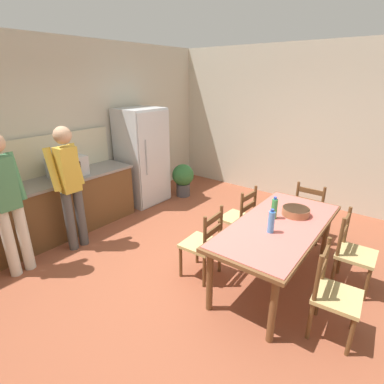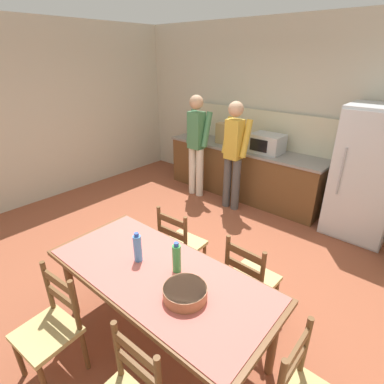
{
  "view_description": "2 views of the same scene",
  "coord_description": "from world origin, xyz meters",
  "px_view_note": "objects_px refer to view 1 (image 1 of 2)",
  "views": [
    {
      "loc": [
        -2.5,
        -1.97,
        2.31
      ],
      "look_at": [
        -0.15,
        -0.12,
        1.16
      ],
      "focal_mm": 28.0,
      "sensor_mm": 36.0,
      "label": 1
    },
    {
      "loc": [
        1.95,
        -2.14,
        2.35
      ],
      "look_at": [
        0.14,
        -0.06,
        1.08
      ],
      "focal_mm": 28.0,
      "sensor_mm": 36.0,
      "label": 2
    }
  ],
  "objects_px": {
    "chair_side_near_left": "(333,294)",
    "person_at_counter": "(69,183)",
    "bottle_off_centre": "(274,209)",
    "refrigerator": "(142,157)",
    "dining_table": "(278,230)",
    "paper_bag": "(6,179)",
    "serving_bowl": "(296,211)",
    "chair_side_far_left": "(203,244)",
    "microwave": "(68,167)",
    "potted_plant": "(183,178)",
    "bottle_near_centre": "(271,222)",
    "chair_side_far_right": "(239,218)",
    "person_at_sink": "(6,199)",
    "chair_side_near_right": "(353,253)",
    "chair_head_end": "(310,212)"
  },
  "relations": [
    {
      "from": "dining_table",
      "to": "person_at_sink",
      "type": "xyz_separation_m",
      "value": [
        -1.8,
        2.58,
        0.31
      ]
    },
    {
      "from": "dining_table",
      "to": "chair_side_near_left",
      "type": "relative_size",
      "value": 2.16
    },
    {
      "from": "chair_side_far_right",
      "to": "person_at_counter",
      "type": "height_order",
      "value": "person_at_counter"
    },
    {
      "from": "person_at_counter",
      "to": "chair_side_far_left",
      "type": "bearing_deg",
      "value": -162.81
    },
    {
      "from": "chair_side_near_left",
      "to": "person_at_counter",
      "type": "xyz_separation_m",
      "value": [
        -0.59,
        3.3,
        0.53
      ]
    },
    {
      "from": "bottle_off_centre",
      "to": "potted_plant",
      "type": "bearing_deg",
      "value": 61.57
    },
    {
      "from": "microwave",
      "to": "bottle_near_centre",
      "type": "height_order",
      "value": "microwave"
    },
    {
      "from": "person_at_counter",
      "to": "bottle_off_centre",
      "type": "bearing_deg",
      "value": -155.58
    },
    {
      "from": "paper_bag",
      "to": "person_at_counter",
      "type": "height_order",
      "value": "person_at_counter"
    },
    {
      "from": "bottle_near_centre",
      "to": "chair_side_far_right",
      "type": "bearing_deg",
      "value": 47.96
    },
    {
      "from": "microwave",
      "to": "potted_plant",
      "type": "distance_m",
      "value": 2.33
    },
    {
      "from": "refrigerator",
      "to": "microwave",
      "type": "xyz_separation_m",
      "value": [
        -1.51,
        0.02,
        0.15
      ]
    },
    {
      "from": "serving_bowl",
      "to": "person_at_sink",
      "type": "distance_m",
      "value": 3.41
    },
    {
      "from": "microwave",
      "to": "dining_table",
      "type": "relative_size",
      "value": 0.25
    },
    {
      "from": "chair_side_far_right",
      "to": "bottle_near_centre",
      "type": "bearing_deg",
      "value": 49.49
    },
    {
      "from": "chair_side_far_right",
      "to": "chair_side_near_right",
      "type": "bearing_deg",
      "value": 92.42
    },
    {
      "from": "chair_side_near_right",
      "to": "chair_side_far_left",
      "type": "bearing_deg",
      "value": 119.49
    },
    {
      "from": "paper_bag",
      "to": "serving_bowl",
      "type": "distance_m",
      "value": 3.69
    },
    {
      "from": "dining_table",
      "to": "serving_bowl",
      "type": "bearing_deg",
      "value": -10.12
    },
    {
      "from": "bottle_near_centre",
      "to": "chair_side_near_right",
      "type": "relative_size",
      "value": 0.3
    },
    {
      "from": "serving_bowl",
      "to": "potted_plant",
      "type": "height_order",
      "value": "serving_bowl"
    },
    {
      "from": "bottle_off_centre",
      "to": "chair_side_near_left",
      "type": "xyz_separation_m",
      "value": [
        -0.53,
        -0.85,
        -0.44
      ]
    },
    {
      "from": "refrigerator",
      "to": "dining_table",
      "type": "distance_m",
      "value": 3.17
    },
    {
      "from": "bottle_off_centre",
      "to": "chair_side_near_left",
      "type": "bearing_deg",
      "value": -121.73
    },
    {
      "from": "refrigerator",
      "to": "chair_side_far_right",
      "type": "relative_size",
      "value": 1.97
    },
    {
      "from": "paper_bag",
      "to": "potted_plant",
      "type": "distance_m",
      "value": 3.16
    },
    {
      "from": "chair_side_far_left",
      "to": "person_at_sink",
      "type": "bearing_deg",
      "value": -57.33
    },
    {
      "from": "bottle_off_centre",
      "to": "chair_side_near_right",
      "type": "distance_m",
      "value": 1.01
    },
    {
      "from": "potted_plant",
      "to": "bottle_near_centre",
      "type": "bearing_deg",
      "value": -122.89
    },
    {
      "from": "chair_side_far_left",
      "to": "potted_plant",
      "type": "height_order",
      "value": "chair_side_far_left"
    },
    {
      "from": "dining_table",
      "to": "chair_side_far_left",
      "type": "distance_m",
      "value": 0.89
    },
    {
      "from": "dining_table",
      "to": "person_at_sink",
      "type": "height_order",
      "value": "person_at_sink"
    },
    {
      "from": "dining_table",
      "to": "potted_plant",
      "type": "xyz_separation_m",
      "value": [
        1.46,
        2.63,
        -0.29
      ]
    },
    {
      "from": "microwave",
      "to": "bottle_off_centre",
      "type": "bearing_deg",
      "value": -74.53
    },
    {
      "from": "chair_head_end",
      "to": "person_at_counter",
      "type": "bearing_deg",
      "value": 41.32
    },
    {
      "from": "microwave",
      "to": "bottle_off_centre",
      "type": "distance_m",
      "value": 3.08
    },
    {
      "from": "bottle_near_centre",
      "to": "bottle_off_centre",
      "type": "relative_size",
      "value": 1.0
    },
    {
      "from": "paper_bag",
      "to": "chair_side_near_left",
      "type": "bearing_deg",
      "value": -73.13
    },
    {
      "from": "dining_table",
      "to": "chair_side_far_left",
      "type": "bearing_deg",
      "value": 121.68
    },
    {
      "from": "microwave",
      "to": "refrigerator",
      "type": "bearing_deg",
      "value": -0.72
    },
    {
      "from": "chair_side_near_left",
      "to": "chair_side_far_right",
      "type": "relative_size",
      "value": 1.0
    },
    {
      "from": "bottle_near_centre",
      "to": "chair_side_near_left",
      "type": "height_order",
      "value": "bottle_near_centre"
    },
    {
      "from": "person_at_sink",
      "to": "person_at_counter",
      "type": "distance_m",
      "value": 0.78
    },
    {
      "from": "person_at_sink",
      "to": "chair_side_far_left",
      "type": "bearing_deg",
      "value": -143.99
    },
    {
      "from": "bottle_near_centre",
      "to": "potted_plant",
      "type": "relative_size",
      "value": 0.4
    },
    {
      "from": "refrigerator",
      "to": "dining_table",
      "type": "bearing_deg",
      "value": -104.31
    },
    {
      "from": "refrigerator",
      "to": "chair_side_far_left",
      "type": "xyz_separation_m",
      "value": [
        -1.23,
        -2.33,
        -0.45
      ]
    },
    {
      "from": "dining_table",
      "to": "person_at_counter",
      "type": "xyz_separation_m",
      "value": [
        -1.02,
        2.56,
        0.3
      ]
    },
    {
      "from": "chair_side_near_left",
      "to": "bottle_off_centre",
      "type": "bearing_deg",
      "value": 53.16
    },
    {
      "from": "person_at_counter",
      "to": "potted_plant",
      "type": "xyz_separation_m",
      "value": [
        2.48,
        0.07,
        -0.59
      ]
    }
  ]
}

